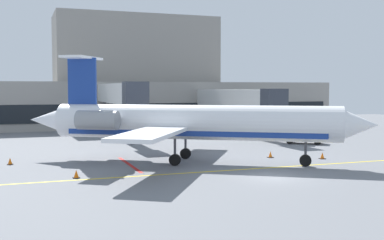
{
  "coord_description": "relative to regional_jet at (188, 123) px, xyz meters",
  "views": [
    {
      "loc": [
        -15.97,
        -28.3,
        6.02
      ],
      "look_at": [
        -0.84,
        13.66,
        3.0
      ],
      "focal_mm": 45.03,
      "sensor_mm": 36.0,
      "label": 1
    }
  ],
  "objects": [
    {
      "name": "ground",
      "position": [
        3.28,
        -7.95,
        -3.27
      ],
      "size": [
        120.0,
        120.0,
        0.11
      ],
      "color": "slate"
    },
    {
      "name": "terminal_building",
      "position": [
        6.68,
        40.89,
        3.17
      ],
      "size": [
        58.87,
        16.81,
        17.78
      ],
      "color": "gray",
      "rests_on": "ground"
    },
    {
      "name": "jet_bridge_west",
      "position": [
        -1.5,
        20.64,
        2.02
      ],
      "size": [
        2.4,
        21.32,
        6.62
      ],
      "color": "silver",
      "rests_on": "ground"
    },
    {
      "name": "jet_bridge_east",
      "position": [
        13.47,
        19.73,
        1.32
      ],
      "size": [
        2.4,
        23.1,
        5.89
      ],
      "color": "silver",
      "rests_on": "ground"
    },
    {
      "name": "regional_jet",
      "position": [
        0.0,
        0.0,
        0.0
      ],
      "size": [
        25.39,
        19.8,
        8.59
      ],
      "color": "white",
      "rests_on": "ground"
    },
    {
      "name": "pushback_tractor",
      "position": [
        15.7,
        8.29,
        -2.19
      ],
      "size": [
        4.35,
        4.04,
        2.26
      ],
      "color": "silver",
      "rests_on": "ground"
    },
    {
      "name": "belt_loader",
      "position": [
        -1.13,
        18.16,
        -2.27
      ],
      "size": [
        2.53,
        3.48,
        2.11
      ],
      "color": "#1E4CB2",
      "rests_on": "ground"
    },
    {
      "name": "fuel_tank",
      "position": [
        12.94,
        20.77,
        -1.88
      ],
      "size": [
        7.25,
        2.28,
        2.37
      ],
      "color": "white",
      "rests_on": "ground"
    },
    {
      "name": "safety_cone_alpha",
      "position": [
        7.56,
        0.04,
        -2.97
      ],
      "size": [
        0.47,
        0.47,
        0.55
      ],
      "color": "orange",
      "rests_on": "ground"
    },
    {
      "name": "safety_cone_bravo",
      "position": [
        -13.44,
        3.63,
        -2.97
      ],
      "size": [
        0.47,
        0.47,
        0.55
      ],
      "color": "orange",
      "rests_on": "ground"
    },
    {
      "name": "safety_cone_charlie",
      "position": [
        11.35,
        -2.07,
        -2.97
      ],
      "size": [
        0.47,
        0.47,
        0.55
      ],
      "color": "orange",
      "rests_on": "ground"
    },
    {
      "name": "safety_cone_delta",
      "position": [
        -9.21,
        -3.85,
        -2.97
      ],
      "size": [
        0.47,
        0.47,
        0.55
      ],
      "color": "orange",
      "rests_on": "ground"
    }
  ]
}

